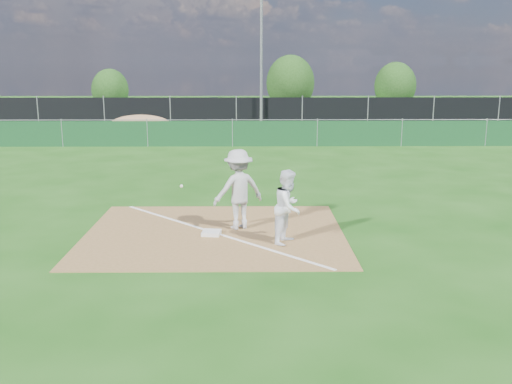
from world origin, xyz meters
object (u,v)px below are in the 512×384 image
tree_right (395,86)px  runner (288,207)px  car_right (319,110)px  tree_left (110,90)px  car_mid (219,109)px  play_at_first (238,189)px  tree_mid (290,83)px  light_pole (261,60)px  car_left (122,109)px  first_base (211,233)px

tree_right → runner: bearing=-107.6°
car_right → tree_left: bearing=80.9°
car_mid → tree_right: (13.72, 7.59, 1.23)m
play_at_first → tree_mid: size_ratio=0.47×
light_pole → play_at_first: size_ratio=3.80×
tree_right → play_at_first: bearing=-109.8°
car_left → tree_mid: bearing=-48.1°
light_pole → runner: bearing=-89.6°
car_right → tree_mid: bearing=28.3°
first_base → car_mid: 25.99m
runner → tree_mid: size_ratio=0.37×
play_at_first → tree_mid: bearing=83.9°
car_left → car_right: bearing=-70.6°
runner → tree_right: bearing=7.9°
light_pole → car_left: size_ratio=1.78×
light_pole → tree_left: size_ratio=2.37×
first_base → play_at_first: play_at_first is taller
car_left → light_pole: bearing=-100.6°
light_pole → play_at_first: bearing=-92.5°
play_at_first → car_mid: size_ratio=0.46×
light_pole → tree_left: 16.08m
tree_left → tree_right: 22.60m
car_left → tree_right: size_ratio=1.15×
first_base → car_mid: bearing=92.6°
car_mid → tree_right: tree_right is taller
light_pole → tree_mid: size_ratio=1.81×
tree_left → tree_mid: bearing=-1.5°
play_at_first → runner: size_ratio=1.28×
light_pole → tree_right: 16.16m
light_pole → play_at_first: (-0.95, -21.30, -3.03)m
car_left → car_right: (13.57, 0.86, -0.15)m
play_at_first → tree_right: tree_right is taller
play_at_first → runner: (1.12, -1.08, -0.15)m
tree_mid → tree_right: 8.57m
first_base → runner: (1.74, -0.55, 0.76)m
car_right → first_base: bearing=177.7°
runner → tree_right: size_ratio=0.42×
first_base → tree_mid: size_ratio=0.09×
car_mid → car_right: 7.07m
runner → car_mid: bearing=31.8°
car_right → tree_mid: (-1.68, 4.95, 1.65)m
runner → car_left: (-9.58, 27.06, -0.05)m
runner → tree_right: (10.78, 34.10, 1.18)m
runner → car_mid: (-2.94, 26.51, -0.05)m
car_left → car_right: car_left is taller
first_base → runner: size_ratio=0.25×
light_pole → tree_right: bearing=46.9°
runner → car_left: 28.70m
tree_left → tree_mid: size_ratio=0.76×
play_at_first → car_left: bearing=108.0°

